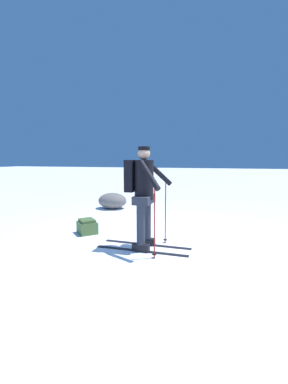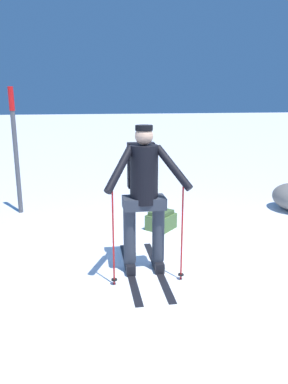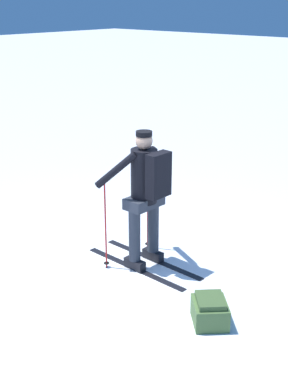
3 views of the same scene
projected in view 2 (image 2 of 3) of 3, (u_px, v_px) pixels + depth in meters
ground_plane at (175, 270)px, 4.71m from camera, size 80.00×80.00×0.00m
skier at (144, 190)px, 4.46m from camera, size 1.67×1.02×1.80m
dropped_backpack at (161, 220)px, 6.12m from camera, size 0.56×0.56×0.31m
trail_marker at (15, 142)px, 6.69m from camera, size 0.09×0.09×2.28m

